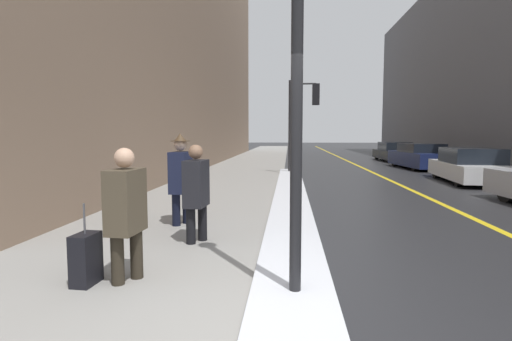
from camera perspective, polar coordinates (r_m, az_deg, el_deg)
ground_plane at (r=3.82m, az=1.09°, el=-21.69°), size 160.00×160.00×0.00m
sidewalk_slab at (r=18.61m, az=-2.10°, el=-0.10°), size 4.00×80.00×0.01m
road_centre_stripe at (r=18.86m, az=16.31°, el=-0.25°), size 0.16×80.00×0.00m
snow_bank_curb at (r=10.29m, az=4.96°, el=-4.10°), size 0.87×16.46×0.13m
building_facade_left at (r=25.29m, az=-12.74°, el=19.61°), size 6.00×36.00×16.15m
building_facade_right at (r=28.75m, az=31.99°, el=12.98°), size 6.00×36.00×12.01m
lamp_post at (r=4.17m, az=5.96°, el=22.30°), size 0.28×0.28×4.94m
traffic_light_near at (r=17.36m, az=7.07°, el=9.05°), size 1.31×0.32×4.01m
pedestrian_in_glasses at (r=4.87m, az=-18.03°, el=-5.18°), size 0.34×0.73×1.57m
pedestrian_trailing at (r=6.38m, az=-8.50°, el=-2.60°), size 0.33×0.73×1.56m
pedestrian_in_fedora at (r=7.66m, az=-10.68°, el=-0.68°), size 0.37×0.56×1.74m
parked_car_white at (r=16.21m, az=28.25°, el=0.54°), size 2.10×4.38×1.24m
parked_car_navy at (r=21.71m, az=22.36°, el=1.84°), size 2.12×4.52×1.26m
parked_car_black at (r=27.32m, az=19.09°, el=2.51°), size 1.78×4.59×1.22m
rolling_suitcase at (r=5.05m, az=-23.13°, el=-11.61°), size 0.25×0.38×0.95m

